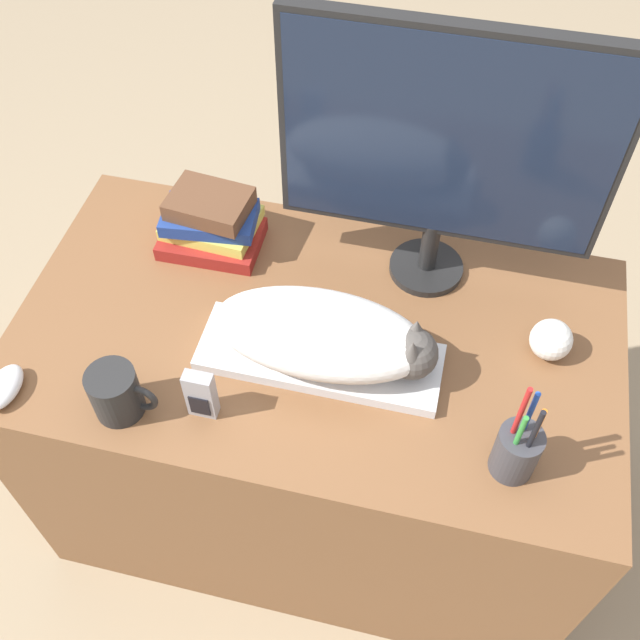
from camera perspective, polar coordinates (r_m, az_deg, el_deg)
The scene contains 11 objects.
ground_plane at distance 1.96m, azimuth -2.68°, elevation -21.44°, with size 12.00×12.00×0.00m, color #998466.
desk at distance 1.76m, azimuth -0.27°, elevation -7.89°, with size 1.19×0.67×0.71m.
keyboard at distance 1.41m, azimuth -0.02°, elevation -2.87°, with size 0.46×0.15×0.02m.
cat at distance 1.35m, azimuth 0.64°, elevation -1.20°, with size 0.42×0.19×0.12m.
monitor at distance 1.36m, azimuth 9.59°, elevation 12.91°, with size 0.60×0.15×0.56m.
computer_mouse at distance 1.49m, azimuth -22.95°, elevation -4.74°, with size 0.06×0.10×0.03m.
coffee_mug at distance 1.37m, azimuth -15.22°, elevation -5.39°, with size 0.12×0.09×0.10m.
pen_cup at distance 1.30m, azimuth 14.78°, elevation -9.56°, with size 0.08×0.08×0.23m.
baseball at distance 1.47m, azimuth 17.19°, elevation -1.44°, with size 0.08×0.08×0.08m.
phone at distance 1.33m, azimuth -9.07°, elevation -5.65°, with size 0.05×0.03×0.11m.
book_stack at distance 1.60m, azimuth -8.32°, elevation 7.36°, with size 0.21×0.17×0.13m.
Camera 1 is at (0.21, -0.52, 1.88)m, focal length 42.00 mm.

